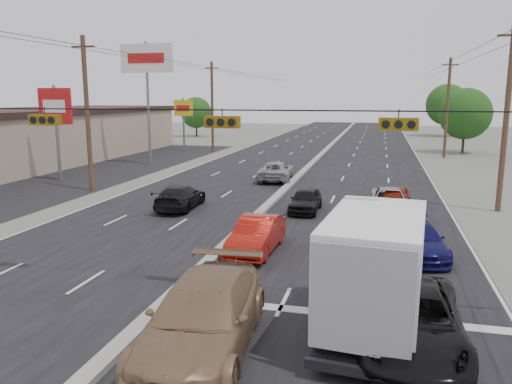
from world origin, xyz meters
TOP-DOWN VIEW (x-y plane):
  - ground at (0.00, 0.00)m, footprint 200.00×200.00m
  - road_surface at (0.00, 30.00)m, footprint 20.00×160.00m
  - center_median at (0.00, 30.00)m, footprint 0.50×160.00m
  - strip_mall at (-26.00, 25.00)m, footprint 12.00×42.00m
  - parking_lot at (-17.00, 25.00)m, footprint 10.00×42.00m
  - utility_pole_left_b at (-12.50, 15.00)m, footprint 1.60×0.30m
  - utility_pole_left_c at (-12.50, 40.00)m, footprint 1.60×0.30m
  - utility_pole_right_b at (12.50, 15.00)m, footprint 1.60×0.30m
  - utility_pole_right_c at (12.50, 40.00)m, footprint 1.60×0.30m
  - traffic_signals at (1.40, 0.00)m, footprint 25.00×0.30m
  - pole_sign_mid at (-17.00, 18.00)m, footprint 2.60×0.25m
  - pole_sign_billboard at (-14.50, 28.00)m, footprint 5.00×0.25m
  - pole_sign_far at (-16.00, 40.00)m, footprint 2.20×0.25m
  - tree_left_far at (-22.00, 60.00)m, footprint 4.80×4.80m
  - tree_right_mid at (15.00, 45.00)m, footprint 5.60×5.60m
  - tree_right_far at (16.00, 70.00)m, footprint 6.40×6.40m
  - box_truck at (6.10, -0.95)m, footprint 2.85×6.62m
  - tan_sedan at (2.04, -3.40)m, footprint 2.93×6.21m
  - red_sedan at (1.40, 4.67)m, footprint 1.62×4.30m
  - black_suv at (7.00, -2.02)m, footprint 2.48×5.36m
  - queue_car_a at (2.25, 12.28)m, footprint 1.54×3.77m
  - queue_car_b at (6.70, 6.28)m, footprint 2.01×4.52m
  - queue_car_c at (6.70, 13.45)m, footprint 2.07×4.48m
  - queue_car_d at (7.67, 5.74)m, footprint 2.38×4.60m
  - queue_car_e at (7.00, 13.72)m, footprint 1.89×3.99m
  - oncoming_near at (-4.66, 11.34)m, footprint 2.10×4.67m
  - oncoming_far at (-1.40, 21.98)m, footprint 2.83×5.31m

SIDE VIEW (x-z plane):
  - ground at x=0.00m, z-range 0.00..0.00m
  - road_surface at x=0.00m, z-range -0.01..0.01m
  - parking_lot at x=-17.00m, z-range -0.01..0.01m
  - center_median at x=0.00m, z-range 0.00..0.20m
  - queue_car_c at x=6.70m, z-range 0.00..1.24m
  - queue_car_d at x=7.67m, z-range 0.00..1.28m
  - queue_car_a at x=2.25m, z-range 0.00..1.28m
  - queue_car_e at x=7.00m, z-range 0.00..1.32m
  - oncoming_near at x=-4.66m, z-range 0.00..1.33m
  - red_sedan at x=1.40m, z-range 0.00..1.40m
  - oncoming_far at x=-1.40m, z-range 0.00..1.42m
  - queue_car_b at x=6.70m, z-range 0.00..1.44m
  - black_suv at x=7.00m, z-range 0.00..1.49m
  - tan_sedan at x=2.04m, z-range 0.00..1.75m
  - box_truck at x=6.10m, z-range 0.04..3.31m
  - strip_mall at x=-26.00m, z-range 0.00..4.60m
  - tree_left_far at x=-22.00m, z-range 0.66..6.78m
  - tree_right_mid at x=15.00m, z-range 0.77..7.91m
  - pole_sign_far at x=-16.00m, z-range 1.41..7.41m
  - tree_right_far at x=16.00m, z-range 0.88..9.04m
  - utility_pole_left_b at x=-12.50m, z-range 0.11..10.11m
  - utility_pole_left_c at x=-12.50m, z-range 0.11..10.11m
  - utility_pole_right_b at x=12.50m, z-range 0.11..10.11m
  - utility_pole_right_c at x=12.50m, z-range 0.11..10.11m
  - pole_sign_mid at x=-17.00m, z-range 1.61..8.61m
  - traffic_signals at x=1.40m, z-range 5.22..5.77m
  - pole_sign_billboard at x=-14.50m, z-range 3.37..14.37m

